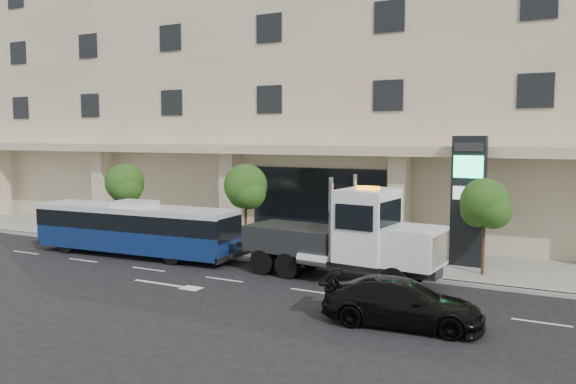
% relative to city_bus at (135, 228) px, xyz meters
% --- Properties ---
extents(ground, '(120.00, 120.00, 0.00)m').
position_rel_city_bus_xyz_m(ground, '(6.51, -0.48, -1.39)').
color(ground, black).
rests_on(ground, ground).
extents(sidewalk, '(120.00, 6.00, 0.15)m').
position_rel_city_bus_xyz_m(sidewalk, '(6.51, 4.52, -1.32)').
color(sidewalk, gray).
rests_on(sidewalk, ground).
extents(curb, '(120.00, 0.30, 0.15)m').
position_rel_city_bus_xyz_m(curb, '(6.51, 1.52, -1.32)').
color(curb, gray).
rests_on(curb, ground).
extents(convention_center, '(60.00, 17.60, 20.00)m').
position_rel_city_bus_xyz_m(convention_center, '(6.51, 14.94, 8.58)').
color(convention_center, '#BCAD8D').
rests_on(convention_center, ground).
extents(tree_left, '(2.27, 2.20, 4.22)m').
position_rel_city_bus_xyz_m(tree_left, '(-3.46, 3.11, 1.72)').
color(tree_left, '#422B19').
rests_on(tree_left, sidewalk).
extents(tree_mid, '(2.28, 2.20, 4.38)m').
position_rel_city_bus_xyz_m(tree_mid, '(4.54, 3.11, 1.87)').
color(tree_mid, '#422B19').
rests_on(tree_mid, sidewalk).
extents(tree_right, '(2.10, 2.00, 4.04)m').
position_rel_city_bus_xyz_m(tree_right, '(16.04, 3.11, 1.64)').
color(tree_right, '#422B19').
rests_on(tree_right, sidewalk).
extents(city_bus, '(10.89, 2.79, 2.73)m').
position_rel_city_bus_xyz_m(city_bus, '(0.00, 0.00, 0.00)').
color(city_bus, black).
rests_on(city_bus, ground).
extents(tow_truck, '(9.51, 3.13, 4.31)m').
position_rel_city_bus_xyz_m(tow_truck, '(11.16, 0.15, 0.38)').
color(tow_truck, '#2D3033').
rests_on(tow_truck, ground).
extents(black_sedan, '(5.16, 2.48, 1.45)m').
position_rel_city_bus_xyz_m(black_sedan, '(14.59, -4.18, -0.67)').
color(black_sedan, black).
rests_on(black_sedan, ground).
extents(signage_pylon, '(1.47, 0.62, 5.78)m').
position_rel_city_bus_xyz_m(signage_pylon, '(15.14, 4.50, 1.69)').
color(signage_pylon, black).
rests_on(signage_pylon, sidewalk).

